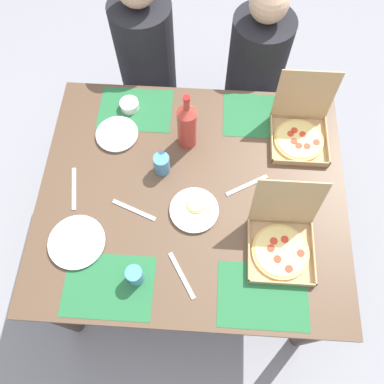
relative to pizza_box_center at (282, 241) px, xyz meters
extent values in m
plane|color=gray|center=(-0.38, 0.22, -0.82)|extent=(6.00, 6.00, 0.00)
cylinder|color=#3F3328|center=(-1.00, -0.31, -0.45)|extent=(0.07, 0.07, 0.75)
cylinder|color=#3F3328|center=(0.24, -0.31, -0.45)|extent=(0.07, 0.07, 0.75)
cylinder|color=#3F3328|center=(-1.00, 0.74, -0.45)|extent=(0.07, 0.07, 0.75)
cylinder|color=#3F3328|center=(0.24, 0.74, -0.45)|extent=(0.07, 0.07, 0.75)
cube|color=brown|center=(-0.38, 0.22, -0.06)|extent=(1.37, 1.17, 0.03)
cube|color=#236638|center=(-0.69, -0.22, -0.05)|extent=(0.36, 0.26, 0.00)
cube|color=#236638|center=(-0.07, -0.22, -0.05)|extent=(0.36, 0.26, 0.00)
cube|color=#236638|center=(-0.69, 0.65, -0.05)|extent=(0.36, 0.26, 0.00)
cube|color=#236638|center=(-0.07, 0.65, -0.05)|extent=(0.36, 0.26, 0.00)
cube|color=tan|center=(0.00, -0.04, -0.04)|extent=(0.27, 0.27, 0.01)
cube|color=tan|center=(-0.13, -0.04, -0.03)|extent=(0.01, 0.27, 0.03)
cube|color=tan|center=(0.13, -0.04, -0.03)|extent=(0.01, 0.27, 0.03)
cube|color=tan|center=(0.00, -0.17, -0.03)|extent=(0.27, 0.01, 0.03)
cube|color=tan|center=(0.00, 0.10, -0.03)|extent=(0.27, 0.01, 0.03)
cylinder|color=#E0B76B|center=(0.00, -0.04, -0.04)|extent=(0.24, 0.24, 0.01)
cylinder|color=#EFD67F|center=(0.00, -0.04, -0.03)|extent=(0.21, 0.21, 0.00)
cylinder|color=red|center=(0.08, -0.04, -0.02)|extent=(0.03, 0.03, 0.00)
cylinder|color=red|center=(0.02, 0.01, -0.02)|extent=(0.03, 0.03, 0.00)
cylinder|color=red|center=(-0.03, 0.00, -0.02)|extent=(0.03, 0.03, 0.00)
cylinder|color=red|center=(-0.04, -0.03, -0.02)|extent=(0.03, 0.03, 0.00)
cylinder|color=red|center=(-0.01, -0.07, -0.02)|extent=(0.03, 0.03, 0.00)
cylinder|color=red|center=(0.03, -0.11, -0.02)|extent=(0.03, 0.03, 0.00)
cube|color=tan|center=(0.00, 0.12, 0.12)|extent=(0.27, 0.05, 0.27)
cube|color=tan|center=(0.11, 0.52, -0.04)|extent=(0.27, 0.27, 0.01)
cube|color=tan|center=(-0.02, 0.52, -0.03)|extent=(0.01, 0.27, 0.03)
cube|color=tan|center=(0.24, 0.52, -0.03)|extent=(0.01, 0.27, 0.03)
cube|color=tan|center=(0.11, 0.39, -0.03)|extent=(0.27, 0.01, 0.03)
cube|color=tan|center=(0.11, 0.65, -0.03)|extent=(0.27, 0.01, 0.03)
cylinder|color=#E0B76B|center=(0.11, 0.52, -0.04)|extent=(0.23, 0.23, 0.01)
cylinder|color=#EFD67F|center=(0.11, 0.52, -0.03)|extent=(0.21, 0.21, 0.00)
cylinder|color=red|center=(0.19, 0.50, -0.02)|extent=(0.03, 0.03, 0.00)
cylinder|color=red|center=(0.12, 0.54, -0.02)|extent=(0.03, 0.03, 0.00)
cylinder|color=red|center=(0.09, 0.56, -0.02)|extent=(0.03, 0.03, 0.00)
cylinder|color=red|center=(0.07, 0.54, -0.02)|extent=(0.03, 0.03, 0.00)
cylinder|color=red|center=(0.08, 0.50, -0.02)|extent=(0.03, 0.03, 0.00)
cylinder|color=red|center=(0.10, 0.48, -0.02)|extent=(0.03, 0.03, 0.00)
cylinder|color=red|center=(0.14, 0.48, -0.02)|extent=(0.03, 0.03, 0.00)
cube|color=tan|center=(0.11, 0.66, 0.12)|extent=(0.27, 0.03, 0.26)
cylinder|color=white|center=(-0.76, 0.50, -0.04)|extent=(0.19, 0.19, 0.01)
cylinder|color=white|center=(-0.76, 0.50, -0.03)|extent=(0.20, 0.20, 0.01)
cylinder|color=white|center=(-0.85, -0.05, -0.04)|extent=(0.23, 0.23, 0.01)
cylinder|color=white|center=(-0.85, -0.05, -0.03)|extent=(0.24, 0.24, 0.01)
cylinder|color=white|center=(-0.37, 0.13, -0.04)|extent=(0.21, 0.21, 0.01)
cylinder|color=white|center=(-0.37, 0.13, -0.03)|extent=(0.21, 0.21, 0.01)
cylinder|color=#E0B76B|center=(-0.36, 0.15, -0.03)|extent=(0.09, 0.09, 0.01)
cylinder|color=#EFD67F|center=(-0.36, 0.15, -0.02)|extent=(0.07, 0.07, 0.00)
cylinder|color=#B2382D|center=(-0.42, 0.48, 0.06)|extent=(0.09, 0.09, 0.22)
cone|color=#B2382D|center=(-0.42, 0.48, 0.19)|extent=(0.09, 0.09, 0.04)
cylinder|color=#B2382D|center=(-0.42, 0.48, 0.24)|extent=(0.03, 0.03, 0.06)
cylinder|color=red|center=(-0.42, 0.48, 0.27)|extent=(0.03, 0.03, 0.01)
cylinder|color=teal|center=(-0.58, -0.18, 0.00)|extent=(0.07, 0.07, 0.10)
cylinder|color=teal|center=(-0.52, 0.32, 0.01)|extent=(0.07, 0.07, 0.10)
cylinder|color=white|center=(-0.72, 0.66, -0.03)|extent=(0.09, 0.09, 0.04)
cube|color=#B7B7BC|center=(-0.40, -0.16, -0.04)|extent=(0.13, 0.19, 0.00)
cube|color=#B7B7BC|center=(-0.14, 0.27, -0.04)|extent=(0.19, 0.12, 0.00)
cube|color=#B7B7BC|center=(-0.91, 0.20, -0.04)|extent=(0.06, 0.21, 0.00)
cube|color=#B7B7BC|center=(-0.63, 0.12, -0.04)|extent=(0.20, 0.09, 0.00)
cylinder|color=black|center=(-0.69, 1.06, -0.30)|extent=(0.32, 0.32, 1.04)
cylinder|color=black|center=(-0.07, 1.06, -0.33)|extent=(0.32, 0.32, 0.99)
sphere|color=#D1A889|center=(-0.07, 1.06, 0.27)|extent=(0.19, 0.19, 0.19)
camera|label=1|loc=(-0.34, -0.50, 1.50)|focal=35.81mm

